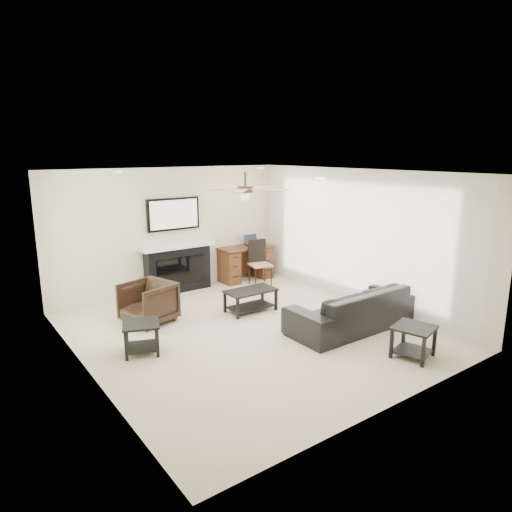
# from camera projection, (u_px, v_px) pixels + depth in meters

# --- Properties ---
(room_shell) EXTENTS (5.50, 5.54, 2.52)m
(room_shell) POSITION_uv_depth(u_px,v_px,m) (256.00, 225.00, 7.09)
(room_shell) COLOR beige
(room_shell) RESTS_ON ground
(sofa) EXTENTS (2.28, 0.90, 0.67)m
(sofa) POSITION_uv_depth(u_px,v_px,m) (353.00, 308.00, 7.37)
(sofa) COLOR black
(sofa) RESTS_ON ground
(armchair) EXTENTS (0.94, 0.93, 0.70)m
(armchair) POSITION_uv_depth(u_px,v_px,m) (148.00, 303.00, 7.58)
(armchair) COLOR black
(armchair) RESTS_ON ground
(coffee_table) EXTENTS (0.91, 0.51, 0.40)m
(coffee_table) POSITION_uv_depth(u_px,v_px,m) (251.00, 301.00, 8.15)
(coffee_table) COLOR black
(coffee_table) RESTS_ON ground
(end_table_near) EXTENTS (0.64, 0.64, 0.45)m
(end_table_near) POSITION_uv_depth(u_px,v_px,m) (413.00, 342.00, 6.33)
(end_table_near) COLOR black
(end_table_near) RESTS_ON ground
(end_table_left) EXTENTS (0.65, 0.65, 0.45)m
(end_table_left) POSITION_uv_depth(u_px,v_px,m) (142.00, 338.00, 6.46)
(end_table_left) COLOR black
(end_table_left) RESTS_ON ground
(fireplace_unit) EXTENTS (1.52, 0.34, 1.91)m
(fireplace_unit) POSITION_uv_depth(u_px,v_px,m) (177.00, 246.00, 9.15)
(fireplace_unit) COLOR black
(fireplace_unit) RESTS_ON ground
(desk) EXTENTS (1.22, 0.56, 0.76)m
(desk) POSITION_uv_depth(u_px,v_px,m) (246.00, 263.00, 10.12)
(desk) COLOR #361F0D
(desk) RESTS_ON ground
(desk_chair) EXTENTS (0.52, 0.53, 0.97)m
(desk_chair) POSITION_uv_depth(u_px,v_px,m) (260.00, 263.00, 9.66)
(desk_chair) COLOR black
(desk_chair) RESTS_ON ground
(laptop) EXTENTS (0.33, 0.24, 0.23)m
(laptop) POSITION_uv_depth(u_px,v_px,m) (253.00, 240.00, 10.11)
(laptop) COLOR black
(laptop) RESTS_ON desk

